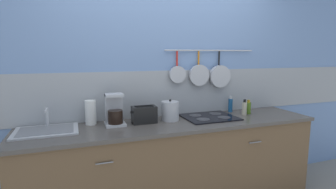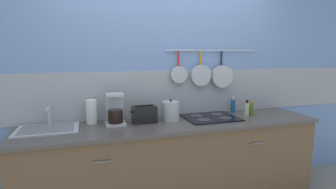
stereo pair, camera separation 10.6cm
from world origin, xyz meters
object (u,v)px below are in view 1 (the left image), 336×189
at_px(coffee_maker, 115,112).
at_px(bottle_dish_soap, 244,108).
at_px(kettle, 170,111).
at_px(bottle_cooking_wine, 248,108).
at_px(bottle_sesame_oil, 230,105).
at_px(toaster, 144,115).
at_px(paper_towel_roll, 91,112).

bearing_deg(coffee_maker, bottle_dish_soap, -2.96).
height_order(kettle, bottle_cooking_wine, kettle).
distance_m(bottle_sesame_oil, bottle_dish_soap, 0.19).
bearing_deg(bottle_dish_soap, bottle_cooking_wine, 17.08).
relative_size(coffee_maker, bottle_dish_soap, 1.73).
xyz_separation_m(kettle, bottle_dish_soap, (0.86, -0.05, -0.02)).
bearing_deg(toaster, bottle_dish_soap, -1.91).
distance_m(coffee_maker, bottle_sesame_oil, 1.37).
distance_m(paper_towel_roll, kettle, 0.78).
height_order(bottle_sesame_oil, bottle_cooking_wine, bottle_sesame_oil).
bearing_deg(bottle_sesame_oil, paper_towel_roll, -179.43).
distance_m(paper_towel_roll, bottle_cooking_wine, 1.71).
bearing_deg(toaster, kettle, 3.32).
xyz_separation_m(paper_towel_roll, coffee_maker, (0.21, -0.09, 0.01)).
relative_size(paper_towel_roll, toaster, 0.92).
distance_m(bottle_sesame_oil, bottle_cooking_wine, 0.21).
bearing_deg(bottle_cooking_wine, toaster, 179.18).
distance_m(kettle, bottle_dish_soap, 0.87).
bearing_deg(paper_towel_roll, kettle, -8.19).
bearing_deg(coffee_maker, bottle_sesame_oil, 4.53).
relative_size(coffee_maker, bottle_cooking_wine, 1.88).
distance_m(kettle, bottle_sesame_oil, 0.81).
distance_m(paper_towel_roll, bottle_dish_soap, 1.65).
distance_m(paper_towel_roll, bottle_sesame_oil, 1.58).
bearing_deg(coffee_maker, toaster, -7.18).
bearing_deg(bottle_sesame_oil, bottle_dish_soap, -70.64).
bearing_deg(paper_towel_roll, bottle_dish_soap, -5.77).
relative_size(paper_towel_roll, bottle_dish_soap, 1.35).
distance_m(coffee_maker, kettle, 0.56).
bearing_deg(kettle, bottle_dish_soap, -3.59).
xyz_separation_m(coffee_maker, bottle_sesame_oil, (1.36, 0.11, -0.04)).
height_order(bottle_dish_soap, bottle_cooking_wine, bottle_dish_soap).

